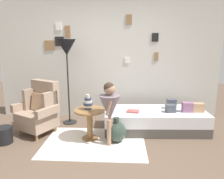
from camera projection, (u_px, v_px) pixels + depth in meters
ground_plane at (98, 162)px, 3.04m from camera, size 12.00×12.00×0.00m
gallery_wall at (107, 59)px, 4.65m from camera, size 4.80×0.12×2.60m
rug at (95, 143)px, 3.61m from camera, size 1.69×1.19×0.01m
armchair at (39, 110)px, 3.97m from camera, size 0.90×0.82×0.97m
daybed at (155, 120)px, 4.10m from camera, size 1.93×0.88×0.40m
pillow_head at (198, 108)px, 3.95m from camera, size 0.22×0.13×0.17m
pillow_mid at (187, 107)px, 3.95m from camera, size 0.19×0.12×0.18m
pillow_back at (171, 104)px, 4.16m from camera, size 0.18×0.14×0.19m
pillow_extra at (171, 108)px, 3.94m from camera, size 0.19×0.14×0.15m
side_table at (90, 118)px, 3.68m from camera, size 0.53×0.53×0.54m
vase_striped at (88, 103)px, 3.63m from camera, size 0.16×0.16×0.26m
floor_lamp at (67, 51)px, 4.19m from camera, size 0.37×0.37×1.73m
person_child at (110, 106)px, 3.42m from camera, size 0.34×0.34×1.05m
book_on_daybed at (133, 111)px, 3.96m from camera, size 0.25×0.20×0.03m
demijohn_near at (116, 132)px, 3.64m from camera, size 0.34×0.34×0.43m
magazine_basket at (4, 135)px, 3.59m from camera, size 0.28×0.28×0.28m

